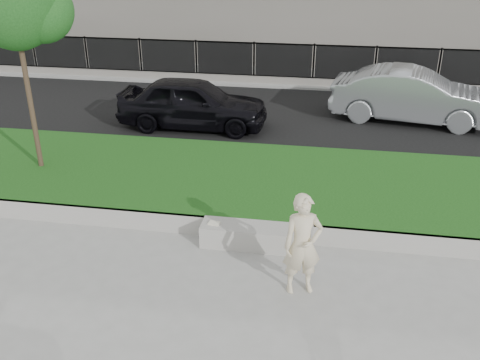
% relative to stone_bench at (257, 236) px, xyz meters
% --- Properties ---
extents(ground, '(90.00, 90.00, 0.00)m').
position_rel_stone_bench_xyz_m(ground, '(-1.07, -0.80, -0.21)').
color(ground, gray).
rests_on(ground, ground).
extents(grass_bank, '(34.00, 4.00, 0.40)m').
position_rel_stone_bench_xyz_m(grass_bank, '(-1.07, 2.20, -0.01)').
color(grass_bank, '#10360D').
rests_on(grass_bank, ground).
extents(grass_kerb, '(34.00, 0.08, 0.40)m').
position_rel_stone_bench_xyz_m(grass_kerb, '(-1.07, 0.24, -0.01)').
color(grass_kerb, '#9C9A92').
rests_on(grass_kerb, ground).
extents(street, '(34.00, 7.00, 0.04)m').
position_rel_stone_bench_xyz_m(street, '(-1.07, 7.70, -0.19)').
color(street, black).
rests_on(street, ground).
extents(far_pavement, '(34.00, 3.00, 0.12)m').
position_rel_stone_bench_xyz_m(far_pavement, '(-1.07, 12.20, -0.15)').
color(far_pavement, gray).
rests_on(far_pavement, ground).
extents(iron_fence, '(32.00, 0.30, 1.50)m').
position_rel_stone_bench_xyz_m(iron_fence, '(-1.07, 11.20, 0.33)').
color(iron_fence, slate).
rests_on(iron_fence, far_pavement).
extents(stone_bench, '(2.06, 0.52, 0.42)m').
position_rel_stone_bench_xyz_m(stone_bench, '(0.00, 0.00, 0.00)').
color(stone_bench, '#9C9A92').
rests_on(stone_bench, ground).
extents(man, '(0.72, 0.58, 1.73)m').
position_rel_stone_bench_xyz_m(man, '(0.89, -1.19, 0.65)').
color(man, beige).
rests_on(man, ground).
extents(book, '(0.23, 0.18, 0.02)m').
position_rel_stone_bench_xyz_m(book, '(-0.79, -0.03, 0.22)').
color(book, white).
rests_on(book, stone_bench).
extents(car_dark, '(4.33, 1.75, 1.47)m').
position_rel_stone_bench_xyz_m(car_dark, '(-2.73, 6.14, 0.57)').
color(car_dark, black).
rests_on(car_dark, street).
extents(car_silver, '(5.00, 2.42, 1.58)m').
position_rel_stone_bench_xyz_m(car_silver, '(3.64, 7.76, 0.62)').
color(car_silver, '#9EA2A6').
rests_on(car_silver, street).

